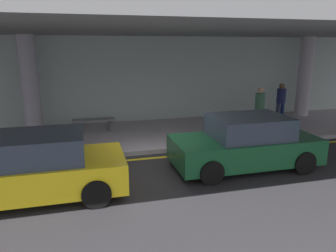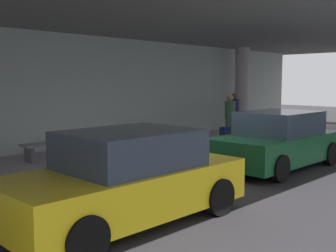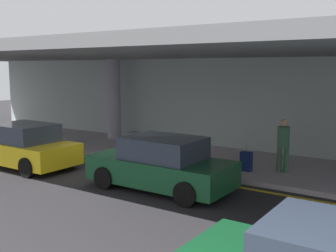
% 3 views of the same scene
% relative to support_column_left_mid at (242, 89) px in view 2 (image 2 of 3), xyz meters
% --- Properties ---
extents(ground_plane, '(60.00, 60.00, 0.00)m').
position_rel_support_column_left_mid_xyz_m(ground_plane, '(-8.00, -4.36, -1.97)').
color(ground_plane, '#28272A').
extents(sidewalk, '(26.00, 4.20, 0.15)m').
position_rel_support_column_left_mid_xyz_m(sidewalk, '(-8.00, -1.26, -1.90)').
color(sidewalk, '#AEA4AC').
rests_on(sidewalk, ground).
extents(lane_stripe_yellow, '(26.00, 0.14, 0.01)m').
position_rel_support_column_left_mid_xyz_m(lane_stripe_yellow, '(-8.00, -3.72, -1.97)').
color(lane_stripe_yellow, yellow).
rests_on(lane_stripe_yellow, ground).
extents(support_column_left_mid, '(0.63, 0.63, 3.65)m').
position_rel_support_column_left_mid_xyz_m(support_column_left_mid, '(0.00, 0.00, 0.00)').
color(support_column_left_mid, '#AEA4AE').
rests_on(support_column_left_mid, sidewalk).
extents(ceiling_overhang, '(28.00, 13.20, 0.30)m').
position_rel_support_column_left_mid_xyz_m(ceiling_overhang, '(-8.00, -1.76, 1.97)').
color(ceiling_overhang, slate).
rests_on(ceiling_overhang, support_column_far_left).
extents(terminal_back_wall, '(26.00, 0.30, 3.80)m').
position_rel_support_column_left_mid_xyz_m(terminal_back_wall, '(-8.00, 0.99, -0.07)').
color(terminal_back_wall, '#ACB9B4').
rests_on(terminal_back_wall, ground).
extents(car_dark_green, '(4.10, 1.92, 1.50)m').
position_rel_support_column_left_mid_xyz_m(car_dark_green, '(-5.73, -5.12, -1.26)').
color(car_dark_green, '#144927').
rests_on(car_dark_green, ground).
extents(car_yellow_taxi, '(4.10, 1.92, 1.50)m').
position_rel_support_column_left_mid_xyz_m(car_yellow_taxi, '(-11.26, -5.58, -1.26)').
color(car_yellow_taxi, yellow).
rests_on(car_yellow_taxi, ground).
extents(traveler_with_luggage, '(0.38, 0.38, 1.68)m').
position_rel_support_column_left_mid_xyz_m(traveler_with_luggage, '(-1.77, -0.88, -0.86)').
color(traveler_with_luggage, '#272744').
rests_on(traveler_with_luggage, sidewalk).
extents(person_waiting_for_ride, '(0.38, 0.38, 1.68)m').
position_rel_support_column_left_mid_xyz_m(person_waiting_for_ride, '(-3.37, -1.84, -0.86)').
color(person_waiting_for_ride, '#415644').
rests_on(person_waiting_for_ride, sidewalk).
extents(suitcase_upright_primary, '(0.36, 0.22, 0.90)m').
position_rel_support_column_left_mid_xyz_m(suitcase_upright_primary, '(-4.36, -2.38, -1.51)').
color(suitcase_upright_primary, navy).
rests_on(suitcase_upright_primary, sidewalk).
extents(bench_metal, '(1.60, 0.50, 0.48)m').
position_rel_support_column_left_mid_xyz_m(bench_metal, '(-9.78, -0.50, -1.47)').
color(bench_metal, slate).
rests_on(bench_metal, sidewalk).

